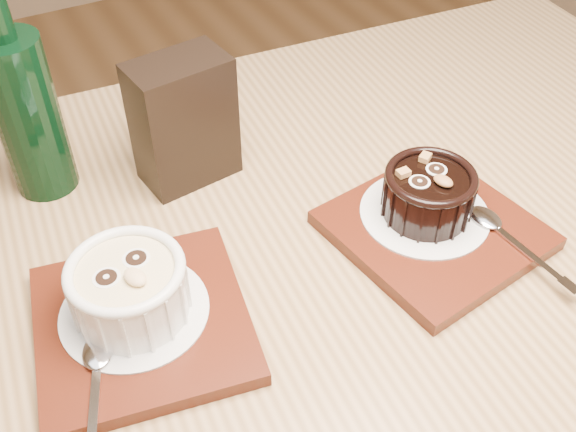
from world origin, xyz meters
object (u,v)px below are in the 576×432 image
object	(u,v)px
tray_left	(143,323)
tray_right	(434,230)
green_bottle	(26,111)
table	(298,333)
ramekin_white	(129,287)
condiment_stand	(184,121)
ramekin_dark	(429,192)

from	to	relation	value
tray_left	tray_right	xyz separation A→B (m)	(0.30, -0.03, 0.00)
tray_right	green_bottle	world-z (taller)	green_bottle
table	tray_right	world-z (taller)	tray_right
green_bottle	tray_right	bearing A→B (deg)	-39.51
ramekin_white	green_bottle	xyz separation A→B (m)	(-0.02, 0.23, 0.05)
table	green_bottle	xyz separation A→B (m)	(-0.18, 0.25, 0.19)
tray_left	tray_right	size ratio (longest dim) A/B	1.00
tray_left	condiment_stand	distance (m)	0.22
ramekin_dark	green_bottle	bearing A→B (deg)	126.33
table	tray_right	xyz separation A→B (m)	(0.14, -0.02, 0.10)
ramekin_white	ramekin_dark	xyz separation A→B (m)	(0.30, -0.02, -0.00)
tray_left	condiment_stand	xyz separation A→B (m)	(0.12, 0.18, 0.06)
table	condiment_stand	size ratio (longest dim) A/B	8.98
tray_right	ramekin_white	bearing A→B (deg)	173.21
ramekin_dark	condiment_stand	bearing A→B (deg)	117.16
tray_left	ramekin_white	world-z (taller)	ramekin_white
table	tray_left	distance (m)	0.18
green_bottle	tray_left	bearing A→B (deg)	-83.94
ramekin_white	ramekin_dark	bearing A→B (deg)	-21.64
ramekin_white	green_bottle	world-z (taller)	green_bottle
tray_left	ramekin_dark	distance (m)	0.30
condiment_stand	ramekin_white	bearing A→B (deg)	-125.05
ramekin_white	tray_right	bearing A→B (deg)	-24.98
ramekin_dark	green_bottle	xyz separation A→B (m)	(-0.32, 0.25, 0.05)
tray_right	ramekin_dark	world-z (taller)	ramekin_dark
condiment_stand	green_bottle	world-z (taller)	green_bottle
tray_left	green_bottle	distance (m)	0.25
table	ramekin_dark	xyz separation A→B (m)	(0.14, 0.00, 0.14)
ramekin_white	green_bottle	size ratio (longest dim) A/B	0.41
tray_left	ramekin_white	bearing A→B (deg)	106.42
table	green_bottle	world-z (taller)	green_bottle
ramekin_dark	ramekin_white	bearing A→B (deg)	160.46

